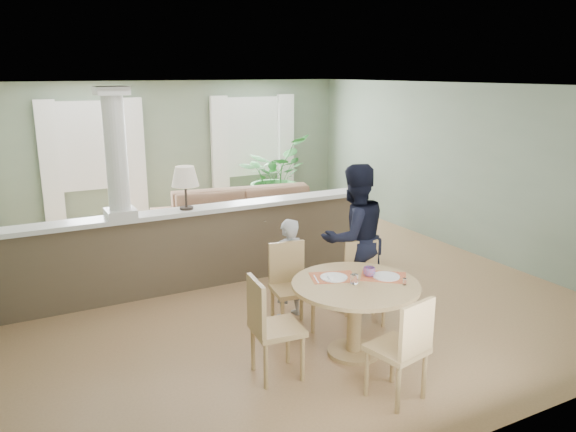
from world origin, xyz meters
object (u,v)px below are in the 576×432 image
chair_far_man (364,278)px  houseplant (274,177)px  man_person (354,238)px  sofa (249,219)px  chair_side (269,324)px  child_person (288,269)px  dining_table (355,297)px  chair_far_boy (290,282)px  chair_near (404,345)px

chair_far_man → houseplant: bearing=92.6°
houseplant → man_person: size_ratio=0.90×
houseplant → chair_far_man: bearing=-104.4°
sofa → chair_side: (-1.57, -4.00, 0.10)m
chair_side → chair_far_man: bearing=-61.1°
houseplant → man_person: (-1.18, -4.57, 0.09)m
houseplant → child_person: houseplant is taller
houseplant → man_person: bearing=-104.5°
houseplant → child_person: (-2.02, -4.44, -0.20)m
sofa → chair_far_man: 3.33m
dining_table → chair_far_man: chair_far_man is taller
chair_far_boy → chair_near: (0.16, -1.82, 0.00)m
houseplant → child_person: bearing=-114.5°
dining_table → chair_near: 0.94m
man_person → child_person: bearing=-10.2°
chair_far_man → chair_near: (-0.69, -1.59, 0.03)m
chair_far_boy → chair_far_man: 0.89m
houseplant → chair_far_boy: (-2.12, -4.68, -0.27)m
chair_far_man → man_person: (0.08, 0.34, 0.39)m
chair_far_boy → child_person: child_person is taller
houseplant → sofa: bearing=-128.6°
dining_table → sofa: bearing=81.8°
chair_far_boy → man_person: bearing=14.8°
chair_far_boy → child_person: size_ratio=0.81×
sofa → chair_near: 4.97m
dining_table → houseplant: bearing=71.8°
child_person → man_person: size_ratio=0.67×
sofa → dining_table: (-0.58, -3.99, 0.17)m
chair_far_man → child_person: child_person is taller
houseplant → chair_near: (-1.96, -6.49, -0.27)m
chair_far_boy → chair_far_man: bearing=-6.8°
houseplant → chair_side: houseplant is taller
chair_far_man → chair_side: (-1.56, -0.67, 0.04)m
sofa → chair_far_boy: chair_far_boy is taller
houseplant → chair_near: 6.79m
sofa → child_person: child_person is taller
child_person → chair_near: bearing=80.7°
man_person → chair_side: bearing=30.1°
chair_far_boy → man_person: man_person is taller
sofa → dining_table: sofa is taller
chair_far_boy → man_person: (0.94, 0.11, 0.36)m
chair_far_man → child_person: (-0.76, 0.47, 0.09)m
houseplant → chair_far_boy: bearing=-114.4°
dining_table → chair_far_boy: 0.94m
dining_table → man_person: (0.65, 0.99, 0.28)m
chair_side → child_person: bearing=-29.3°
sofa → chair_near: chair_near is taller
sofa → man_person: 3.03m
chair_side → dining_table: bearing=-83.6°
dining_table → chair_far_boy: (-0.29, 0.89, -0.08)m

